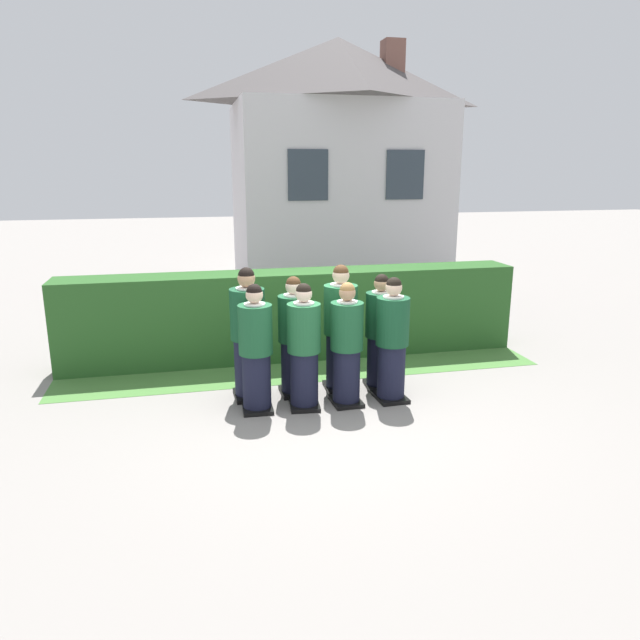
{
  "coord_description": "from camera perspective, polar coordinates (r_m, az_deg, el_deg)",
  "views": [
    {
      "loc": [
        -1.59,
        -6.76,
        2.91
      ],
      "look_at": [
        0.0,
        0.24,
        1.05
      ],
      "focal_mm": 33.09,
      "sensor_mm": 36.0,
      "label": 1
    }
  ],
  "objects": [
    {
      "name": "student_rear_row_1",
      "position": [
        7.66,
        -2.53,
        -1.86
      ],
      "size": [
        0.41,
        0.5,
        1.58
      ],
      "color": "black",
      "rests_on": "ground"
    },
    {
      "name": "student_front_row_2",
      "position": [
        7.34,
        2.59,
        -2.64
      ],
      "size": [
        0.41,
        0.5,
        1.57
      ],
      "color": "black",
      "rests_on": "ground"
    },
    {
      "name": "school_building_main",
      "position": [
        15.34,
        1.72,
        15.02
      ],
      "size": [
        5.32,
        3.8,
        5.94
      ],
      "color": "silver",
      "rests_on": "ground"
    },
    {
      "name": "lawn_strip",
      "position": [
        8.68,
        -1.49,
        -5.04
      ],
      "size": [
        7.07,
        0.9,
        0.01
      ],
      "primitive_type": "cube",
      "color": "#477A38",
      "rests_on": "ground"
    },
    {
      "name": "ground_plane",
      "position": [
        7.53,
        0.41,
        -8.22
      ],
      "size": [
        60.0,
        60.0,
        0.0
      ],
      "primitive_type": "plane",
      "color": "gray"
    },
    {
      "name": "student_rear_row_3",
      "position": [
        7.92,
        5.85,
        -1.41
      ],
      "size": [
        0.41,
        0.47,
        1.57
      ],
      "color": "black",
      "rests_on": "ground"
    },
    {
      "name": "student_front_row_1",
      "position": [
        7.23,
        -1.55,
        -2.87
      ],
      "size": [
        0.41,
        0.48,
        1.58
      ],
      "color": "black",
      "rests_on": "ground"
    },
    {
      "name": "student_front_row_3",
      "position": [
        7.51,
        6.98,
        -2.19
      ],
      "size": [
        0.42,
        0.48,
        1.6
      ],
      "color": "black",
      "rests_on": "ground"
    },
    {
      "name": "hedge",
      "position": [
        9.24,
        -2.5,
        0.55
      ],
      "size": [
        7.07,
        0.7,
        1.36
      ],
      "color": "#285623",
      "rests_on": "ground"
    },
    {
      "name": "student_rear_row_0",
      "position": [
        7.58,
        -6.96,
        -1.61
      ],
      "size": [
        0.45,
        0.5,
        1.71
      ],
      "color": "black",
      "rests_on": "ground"
    },
    {
      "name": "student_front_row_0",
      "position": [
        7.18,
        -6.22,
        -3.04
      ],
      "size": [
        0.41,
        0.5,
        1.59
      ],
      "color": "black",
      "rests_on": "ground"
    },
    {
      "name": "student_rear_row_2",
      "position": [
        7.8,
        1.98,
        -1.09
      ],
      "size": [
        0.44,
        0.54,
        1.7
      ],
      "color": "black",
      "rests_on": "ground"
    }
  ]
}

